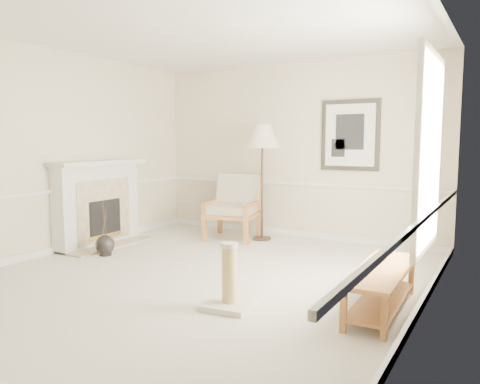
% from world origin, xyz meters
% --- Properties ---
extents(ground, '(5.50, 5.50, 0.00)m').
position_xyz_m(ground, '(0.00, 0.00, 0.00)').
color(ground, silver).
rests_on(ground, ground).
extents(room, '(5.04, 5.54, 2.92)m').
position_xyz_m(room, '(0.14, 0.08, 1.87)').
color(room, beige).
rests_on(room, ground).
extents(fireplace, '(0.64, 1.64, 1.31)m').
position_xyz_m(fireplace, '(-2.34, 0.60, 0.64)').
color(fireplace, white).
rests_on(fireplace, ground).
extents(floor_vase, '(0.27, 0.27, 0.79)m').
position_xyz_m(floor_vase, '(-1.75, 0.15, 0.14)').
color(floor_vase, black).
rests_on(floor_vase, ground).
extents(armchair, '(0.96, 1.00, 1.06)m').
position_xyz_m(armchair, '(-0.82, 2.16, 0.57)').
color(armchair, '#A06C33').
rests_on(armchair, ground).
extents(floor_lamp, '(0.74, 0.74, 1.87)m').
position_xyz_m(floor_lamp, '(-0.33, 2.21, 1.63)').
color(floor_lamp, black).
rests_on(floor_lamp, ground).
extents(bench, '(0.47, 1.48, 0.42)m').
position_xyz_m(bench, '(2.15, -0.08, 0.28)').
color(bench, '#A06C33').
rests_on(bench, ground).
extents(scratching_post, '(0.50, 0.50, 0.64)m').
position_xyz_m(scratching_post, '(0.85, -0.73, 0.20)').
color(scratching_post, silver).
rests_on(scratching_post, ground).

